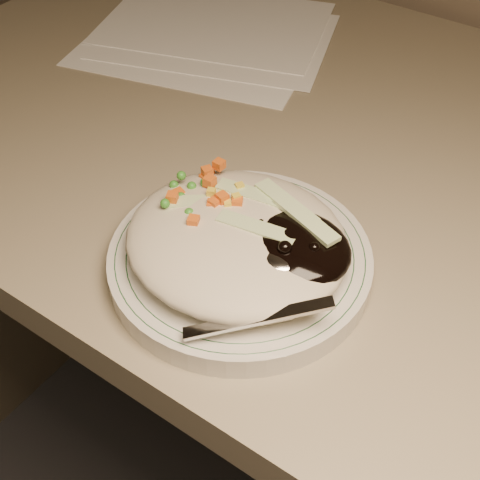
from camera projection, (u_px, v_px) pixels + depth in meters
The scene contains 5 objects.
desk at pixel (415, 316), 0.81m from camera, with size 1.40×0.70×0.74m.
plate at pixel (240, 261), 0.58m from camera, with size 0.23×0.23×0.02m, color silver.
plate_rim at pixel (240, 253), 0.57m from camera, with size 0.22×0.22×0.00m.
meal at pixel (244, 238), 0.56m from camera, with size 0.20×0.19×0.05m.
papers at pixel (210, 35), 0.90m from camera, with size 0.38×0.35×0.00m.
Camera 1 is at (0.12, 0.83, 1.17)m, focal length 50.00 mm.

